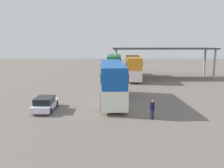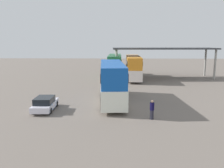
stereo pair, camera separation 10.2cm
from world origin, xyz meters
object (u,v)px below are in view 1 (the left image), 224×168
object	(u,v)px
double_decker_mid_row	(133,67)
pedestrian_waiting	(152,110)
parked_hatchback	(45,104)
double_decker_near_canopy	(114,65)
double_decker_main	(112,81)

from	to	relation	value
double_decker_mid_row	pedestrian_waiting	distance (m)	22.12
parked_hatchback	pedestrian_waiting	xyz separation A→B (m)	(10.08, -2.38, 0.18)
parked_hatchback	double_decker_mid_row	distance (m)	22.06
double_decker_near_canopy	pedestrian_waiting	xyz separation A→B (m)	(3.63, -24.80, -1.42)
double_decker_main	pedestrian_waiting	world-z (taller)	double_decker_main
double_decker_main	parked_hatchback	world-z (taller)	double_decker_main
double_decker_near_canopy	double_decker_mid_row	world-z (taller)	double_decker_near_canopy
parked_hatchback	double_decker_near_canopy	bearing A→B (deg)	-18.14
double_decker_mid_row	pedestrian_waiting	bearing A→B (deg)	-178.65
parked_hatchback	double_decker_main	bearing A→B (deg)	-63.20
parked_hatchback	pedestrian_waiting	distance (m)	10.36
double_decker_main	parked_hatchback	bearing A→B (deg)	114.74
parked_hatchback	double_decker_near_canopy	size ratio (longest dim) A/B	0.38
double_decker_main	double_decker_mid_row	world-z (taller)	double_decker_main
double_decker_main	pedestrian_waiting	xyz separation A→B (m)	(3.62, -5.95, -1.52)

